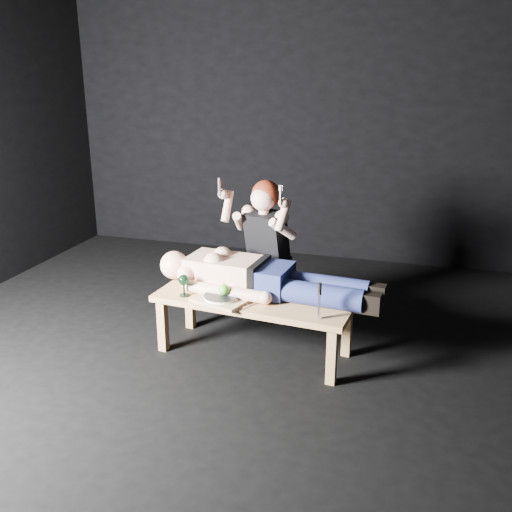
# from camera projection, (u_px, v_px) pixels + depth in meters

# --- Properties ---
(ground) EXTENTS (5.00, 5.00, 0.00)m
(ground) POSITION_uv_depth(u_px,v_px,m) (211.00, 349.00, 4.41)
(ground) COLOR black
(ground) RESTS_ON ground
(back_wall) EXTENTS (5.00, 0.00, 5.00)m
(back_wall) POSITION_uv_depth(u_px,v_px,m) (291.00, 120.00, 6.21)
(back_wall) COLOR black
(back_wall) RESTS_ON ground
(table) EXTENTS (1.49, 0.67, 0.45)m
(table) POSITION_uv_depth(u_px,v_px,m) (254.00, 325.00, 4.29)
(table) COLOR tan
(table) RESTS_ON ground
(lying_man) EXTENTS (1.61, 0.62, 0.29)m
(lying_man) POSITION_uv_depth(u_px,v_px,m) (266.00, 274.00, 4.26)
(lying_man) COLOR beige
(lying_man) RESTS_ON table
(kneeling_woman) EXTENTS (0.86, 0.91, 1.26)m
(kneeling_woman) POSITION_uv_depth(u_px,v_px,m) (272.00, 251.00, 4.69)
(kneeling_woman) COLOR black
(kneeling_woman) RESTS_ON ground
(serving_tray) EXTENTS (0.44, 0.37, 0.02)m
(serving_tray) POSITION_uv_depth(u_px,v_px,m) (221.00, 299.00, 4.15)
(serving_tray) COLOR tan
(serving_tray) RESTS_ON table
(plate) EXTENTS (0.32, 0.32, 0.02)m
(plate) POSITION_uv_depth(u_px,v_px,m) (221.00, 297.00, 4.14)
(plate) COLOR white
(plate) RESTS_ON serving_tray
(apple) EXTENTS (0.08, 0.08, 0.08)m
(apple) POSITION_uv_depth(u_px,v_px,m) (224.00, 290.00, 4.13)
(apple) COLOR green
(apple) RESTS_ON plate
(goblet) EXTENTS (0.09, 0.09, 0.17)m
(goblet) POSITION_uv_depth(u_px,v_px,m) (184.00, 285.00, 4.22)
(goblet) COLOR black
(goblet) RESTS_ON table
(fork_flat) EXTENTS (0.06, 0.15, 0.01)m
(fork_flat) POSITION_uv_depth(u_px,v_px,m) (203.00, 299.00, 4.18)
(fork_flat) COLOR #B2B2B7
(fork_flat) RESTS_ON table
(knife_flat) EXTENTS (0.08, 0.14, 0.01)m
(knife_flat) POSITION_uv_depth(u_px,v_px,m) (250.00, 306.00, 4.07)
(knife_flat) COLOR #B2B2B7
(knife_flat) RESTS_ON table
(spoon_flat) EXTENTS (0.06, 0.15, 0.01)m
(spoon_flat) POSITION_uv_depth(u_px,v_px,m) (247.00, 302.00, 4.13)
(spoon_flat) COLOR #B2B2B7
(spoon_flat) RESTS_ON table
(carving_knife) EXTENTS (0.04, 0.04, 0.25)m
(carving_knife) POSITION_uv_depth(u_px,v_px,m) (319.00, 301.00, 3.82)
(carving_knife) COLOR #B2B2B7
(carving_knife) RESTS_ON table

